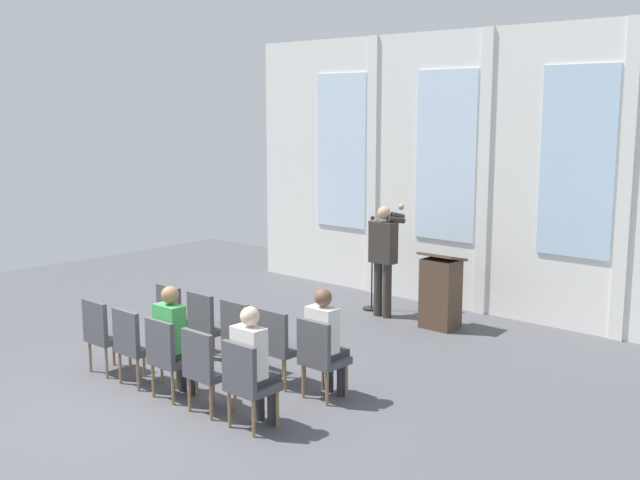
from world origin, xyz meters
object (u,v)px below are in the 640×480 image
at_px(chair_r0_c4, 320,354).
at_px(audience_r1_c4, 253,360).
at_px(audience_r0_c4, 325,337).
at_px(chair_r1_c0, 103,332).
at_px(mic_stand, 372,289).
at_px(chair_r1_c4, 247,380).
at_px(audience_r1_c2, 174,336).
at_px(chair_r1_c3, 206,366).
at_px(chair_r0_c2, 242,332).
at_px(chair_r0_c3, 279,343).
at_px(chair_r1_c2, 168,353).
at_px(chair_r0_c0, 176,314).
at_px(speaker, 384,253).
at_px(chair_r1_c1, 134,342).
at_px(lectern, 441,292).
at_px(chair_r0_c1, 207,323).

bearing_deg(chair_r0_c4, audience_r1_c4, -90.00).
xyz_separation_m(audience_r0_c4, chair_r1_c0, (-2.60, -1.20, -0.18)).
bearing_deg(mic_stand, chair_r1_c4, -66.55).
relative_size(audience_r1_c2, chair_r1_c3, 1.39).
height_order(mic_stand, chair_r0_c2, mic_stand).
bearing_deg(chair_r0_c2, chair_r0_c3, 0.00).
bearing_deg(chair_r0_c2, audience_r0_c4, 3.68).
height_order(chair_r1_c2, chair_r1_c3, same).
distance_m(chair_r0_c0, chair_r1_c3, 2.25).
relative_size(chair_r0_c0, chair_r0_c4, 1.00).
relative_size(chair_r0_c3, chair_r1_c2, 1.00).
bearing_deg(chair_r0_c4, chair_r1_c2, -139.26).
xyz_separation_m(chair_r0_c0, audience_r1_c2, (1.30, -1.04, 0.19)).
bearing_deg(speaker, chair_r1_c3, -77.51).
distance_m(speaker, chair_r0_c2, 3.39).
bearing_deg(chair_r1_c0, audience_r0_c4, 24.84).
distance_m(mic_stand, audience_r1_c4, 5.03).
relative_size(speaker, chair_r1_c1, 1.87).
xyz_separation_m(audience_r0_c4, audience_r1_c4, (0.00, -1.12, 0.01)).
bearing_deg(lectern, chair_r0_c3, -91.01).
height_order(mic_stand, chair_r0_c1, mic_stand).
relative_size(lectern, chair_r0_c3, 1.23).
xyz_separation_m(lectern, chair_r0_c4, (0.59, -3.37, -0.02)).
bearing_deg(chair_r1_c2, audience_r1_c4, 3.65).
distance_m(mic_stand, chair_r1_c4, 5.09).
relative_size(speaker, chair_r0_c4, 1.87).
bearing_deg(chair_r0_c2, chair_r1_c2, -90.00).
bearing_deg(speaker, chair_r0_c1, -95.34).
distance_m(audience_r0_c4, chair_r1_c2, 1.78).
bearing_deg(audience_r1_c2, audience_r1_c4, 0.03).
height_order(chair_r0_c0, chair_r1_c3, same).
bearing_deg(audience_r0_c4, chair_r1_c3, -118.37).
xyz_separation_m(chair_r0_c0, chair_r1_c2, (1.30, -1.12, 0.00)).
bearing_deg(chair_r0_c3, chair_r1_c4, -59.87).
xyz_separation_m(chair_r1_c4, audience_r1_c4, (0.00, 0.08, 0.19)).
relative_size(audience_r1_c2, audience_r1_c4, 1.01).
bearing_deg(mic_stand, audience_r1_c2, -81.01).
distance_m(chair_r0_c1, chair_r1_c2, 1.29).
xyz_separation_m(chair_r0_c2, chair_r0_c3, (0.65, 0.00, 0.00)).
distance_m(chair_r1_c2, audience_r1_c4, 1.31).
xyz_separation_m(mic_stand, chair_r0_c3, (1.37, -3.55, 0.20)).
height_order(chair_r0_c1, chair_r0_c3, same).
relative_size(chair_r0_c2, chair_r0_c3, 1.00).
distance_m(chair_r1_c1, chair_r1_c3, 1.30).
bearing_deg(chair_r0_c1, chair_r1_c2, -59.87).
relative_size(chair_r1_c3, chair_r1_c4, 1.00).
height_order(audience_r1_c2, chair_r1_c3, audience_r1_c2).
bearing_deg(chair_r0_c4, chair_r0_c2, 180.00).
xyz_separation_m(chair_r0_c1, audience_r1_c2, (0.65, -1.04, 0.19)).
bearing_deg(chair_r0_c0, chair_r1_c2, -40.74).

